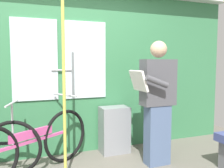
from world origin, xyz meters
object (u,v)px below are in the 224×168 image
(bicycle_near_door, at_px, (31,144))
(passenger_reading_newspaper, at_px, (157,100))
(handrail_pole, at_px, (64,76))
(trash_bin_by_wall, at_px, (114,130))

(bicycle_near_door, distance_m, passenger_reading_newspaper, 1.62)
(passenger_reading_newspaper, bearing_deg, handrail_pole, -2.61)
(trash_bin_by_wall, relative_size, handrail_pole, 0.29)
(handrail_pole, bearing_deg, trash_bin_by_wall, 33.55)
(bicycle_near_door, bearing_deg, handrail_pole, -60.05)
(bicycle_near_door, distance_m, handrail_pole, 0.90)
(bicycle_near_door, relative_size, passenger_reading_newspaper, 0.94)
(bicycle_near_door, xyz_separation_m, trash_bin_by_wall, (1.18, 0.35, -0.03))
(handrail_pole, bearing_deg, bicycle_near_door, 151.38)
(passenger_reading_newspaper, height_order, trash_bin_by_wall, passenger_reading_newspaper)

